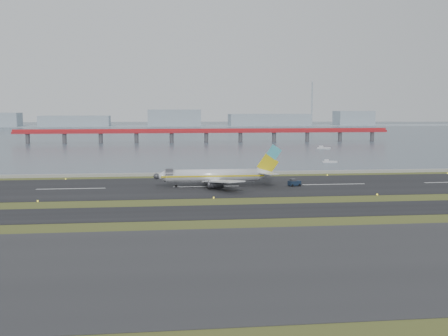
{
  "coord_description": "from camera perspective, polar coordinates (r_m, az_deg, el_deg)",
  "views": [
    {
      "loc": [
        -15.03,
        -137.98,
        23.7
      ],
      "look_at": [
        4.52,
        22.0,
        6.52
      ],
      "focal_mm": 45.0,
      "sensor_mm": 36.0,
      "label": 1
    }
  ],
  "objects": [
    {
      "name": "seawall",
      "position": [
        199.9,
        -2.61,
        -0.59
      ],
      "size": [
        1000.0,
        2.5,
        1.0
      ],
      "primitive_type": "cube",
      "color": "gray",
      "rests_on": "ground"
    },
    {
      "name": "red_pier",
      "position": [
        389.9,
        -1.81,
        3.67
      ],
      "size": [
        260.0,
        5.0,
        10.2
      ],
      "color": "#B21E25",
      "rests_on": "ground"
    },
    {
      "name": "ground",
      "position": [
        140.8,
        -0.74,
        -3.6
      ],
      "size": [
        1000.0,
        1000.0,
        0.0
      ],
      "primitive_type": "plane",
      "color": "#35491A",
      "rests_on": "ground"
    },
    {
      "name": "pushback_tug",
      "position": [
        172.23,
        7.15,
        -1.49
      ],
      "size": [
        4.04,
        2.94,
        2.33
      ],
      "rotation": [
        0.0,
        0.0,
        0.26
      ],
      "color": "#132034",
      "rests_on": "ground"
    },
    {
      "name": "far_shoreline",
      "position": [
        758.72,
        -4.82,
        4.73
      ],
      "size": [
        1400.0,
        80.0,
        60.5
      ],
      "color": "#95A5B1",
      "rests_on": "ground"
    },
    {
      "name": "workboat_far",
      "position": [
        333.72,
        10.08,
        2.02
      ],
      "size": [
        8.04,
        5.45,
        1.88
      ],
      "rotation": [
        0.0,
        0.0,
        -0.43
      ],
      "color": "silver",
      "rests_on": "ground"
    },
    {
      "name": "taxiway_strip",
      "position": [
        129.06,
        -0.16,
        -4.47
      ],
      "size": [
        1000.0,
        18.0,
        0.1
      ],
      "primitive_type": "cube",
      "color": "black",
      "rests_on": "ground"
    },
    {
      "name": "workboat_near",
      "position": [
        249.17,
        10.64,
        0.64
      ],
      "size": [
        6.57,
        2.97,
        1.54
      ],
      "rotation": [
        0.0,
        0.0,
        -0.16
      ],
      "color": "silver",
      "rests_on": "ground"
    },
    {
      "name": "bay_water",
      "position": [
        598.64,
        -5.54,
        3.79
      ],
      "size": [
        1400.0,
        800.0,
        1.3
      ],
      "primitive_type": "cube",
      "color": "#455663",
      "rests_on": "ground"
    },
    {
      "name": "runway_strip",
      "position": [
        170.3,
        -1.84,
        -1.9
      ],
      "size": [
        1000.0,
        45.0,
        0.1
      ],
      "primitive_type": "cube",
      "color": "black",
      "rests_on": "ground"
    },
    {
      "name": "airliner",
      "position": [
        169.59,
        -0.68,
        -0.77
      ],
      "size": [
        38.52,
        32.89,
        12.8
      ],
      "color": "silver",
      "rests_on": "ground"
    },
    {
      "name": "apron_strip",
      "position": [
        87.58,
        3.22,
        -9.59
      ],
      "size": [
        1000.0,
        50.0,
        0.1
      ],
      "primitive_type": "cube",
      "color": "#2C2B2E",
      "rests_on": "ground"
    }
  ]
}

